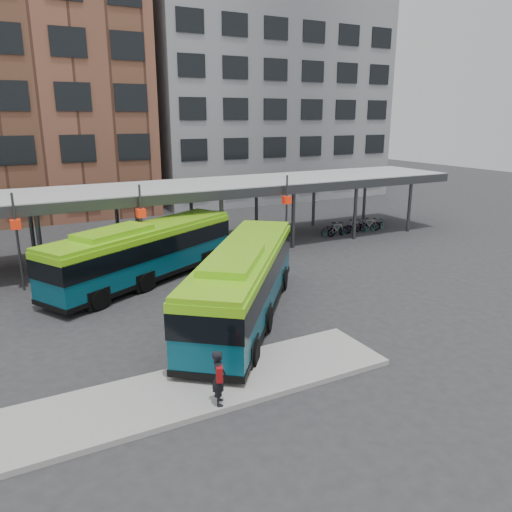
# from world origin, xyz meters

# --- Properties ---
(ground) EXTENTS (120.00, 120.00, 0.00)m
(ground) POSITION_xyz_m (0.00, 0.00, 0.00)
(ground) COLOR #28282B
(ground) RESTS_ON ground
(boarding_island) EXTENTS (14.00, 3.00, 0.18)m
(boarding_island) POSITION_xyz_m (-5.50, -3.00, 0.09)
(boarding_island) COLOR gray
(boarding_island) RESTS_ON ground
(canopy) EXTENTS (40.00, 6.53, 4.80)m
(canopy) POSITION_xyz_m (-0.06, 12.87, 3.91)
(canopy) COLOR #999B9E
(canopy) RESTS_ON ground
(building_grey) EXTENTS (24.00, 14.00, 20.00)m
(building_grey) POSITION_xyz_m (16.00, 32.00, 10.00)
(building_grey) COLOR slate
(building_grey) RESTS_ON ground
(bus_front) EXTENTS (9.27, 10.79, 3.25)m
(bus_front) POSITION_xyz_m (-1.07, 1.50, 1.69)
(bus_front) COLOR #074154
(bus_front) RESTS_ON ground
(bus_rear) EXTENTS (11.04, 7.52, 3.11)m
(bus_rear) POSITION_xyz_m (-3.39, 8.19, 1.62)
(bus_rear) COLOR #074154
(bus_rear) RESTS_ON ground
(pedestrian) EXTENTS (0.59, 0.71, 1.67)m
(pedestrian) POSITION_xyz_m (-4.72, -4.21, 1.03)
(pedestrian) COLOR black
(pedestrian) RESTS_ON boarding_island
(bike_rack) EXTENTS (6.03, 1.33, 1.02)m
(bike_rack) POSITION_xyz_m (12.93, 11.89, 0.47)
(bike_rack) COLOR slate
(bike_rack) RESTS_ON ground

